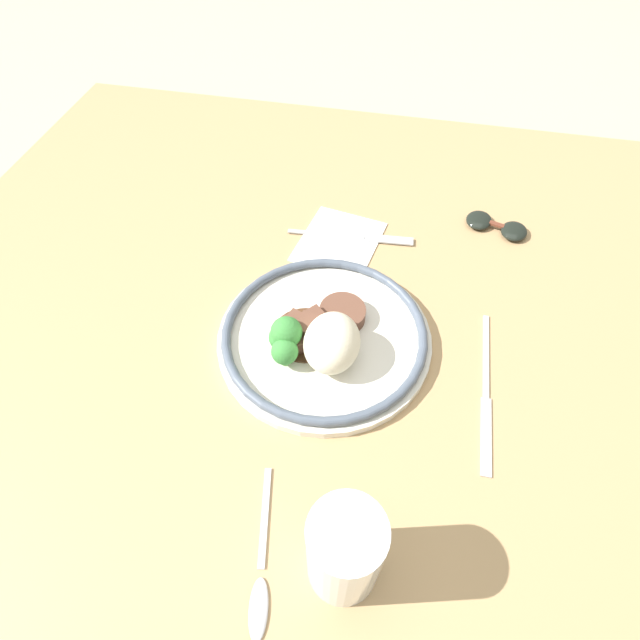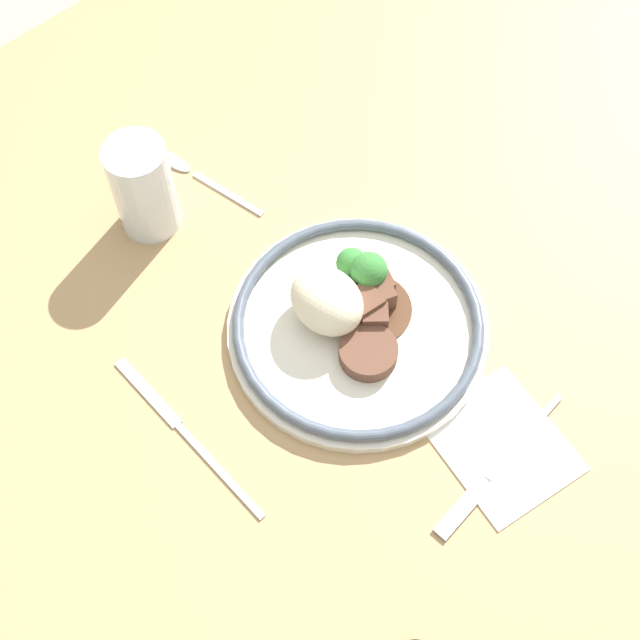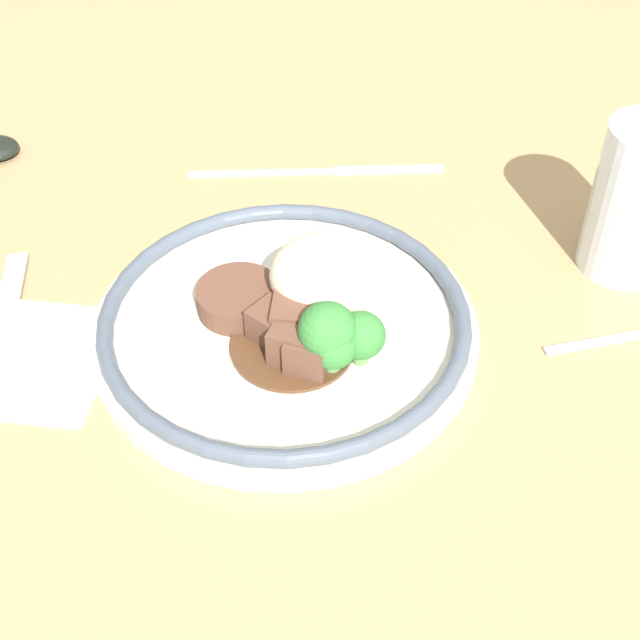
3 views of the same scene
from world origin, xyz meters
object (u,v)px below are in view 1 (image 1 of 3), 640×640
Objects in this scene: juice_glass at (344,554)px; sunglasses at (496,226)px; plate at (322,336)px; spoon at (260,584)px; knife at (486,394)px; fork at (363,237)px.

juice_glass is 0.55m from sunglasses.
spoon is at bearing -0.19° from plate.
plate is at bearing -98.98° from knife.
fork is at bearing -55.78° from sunglasses.
spoon is (0.49, -0.02, -0.00)m from fork.
juice_glass is 0.62× the size of fork.
fork is 0.21m from sunglasses.
fork is 1.87× the size of sunglasses.
fork is 0.86× the size of knife.
fork is at bearing 166.08° from spoon.
spoon is 1.53× the size of sunglasses.
plate is 1.21× the size of knife.
knife is 1.42× the size of spoon.
juice_glass is 1.15× the size of sunglasses.
plate reaches higher than sunglasses.
spoon is at bearing -39.45° from knife.
fork and spoon have the same top height.
juice_glass is at bearing 100.94° from spoon.
juice_glass is 0.47m from fork.
sunglasses is (-0.27, 0.22, -0.01)m from plate.
fork is at bearing -142.37° from knife.
knife is at bearing -56.68° from fork.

